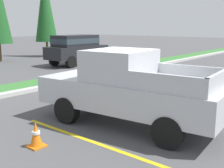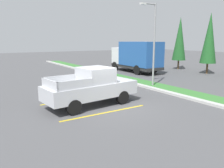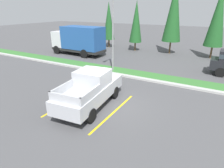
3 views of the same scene
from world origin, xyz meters
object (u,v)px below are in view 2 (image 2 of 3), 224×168
object	(u,v)px
street_light	(153,39)
traffic_cone	(83,90)
pickup_truck_main	(92,87)
cargo_truck_distant	(136,56)
cypress_tree_left_inner	(209,38)
cypress_tree_leftmost	(180,39)

from	to	relation	value
street_light	traffic_cone	world-z (taller)	street_light
pickup_truck_main	cargo_truck_distant	distance (m)	13.81
cypress_tree_left_inner	traffic_cone	world-z (taller)	cypress_tree_left_inner
pickup_truck_main	cargo_truck_distant	xyz separation A→B (m)	(-9.10, 10.36, 0.81)
pickup_truck_main	cypress_tree_leftmost	size ratio (longest dim) A/B	0.85
pickup_truck_main	cargo_truck_distant	world-z (taller)	cargo_truck_distant
traffic_cone	cypress_tree_leftmost	bearing A→B (deg)	110.27
pickup_truck_main	street_light	world-z (taller)	street_light
street_light	traffic_cone	distance (m)	6.64
pickup_truck_main	cypress_tree_left_inner	xyz separation A→B (m)	(-4.05, 16.05, 2.72)
pickup_truck_main	cargo_truck_distant	size ratio (longest dim) A/B	0.79
cypress_tree_left_inner	traffic_cone	xyz separation A→B (m)	(1.47, -15.38, -3.47)
pickup_truck_main	cypress_tree_left_inner	distance (m)	16.78
traffic_cone	cypress_tree_left_inner	bearing A→B (deg)	95.45
street_light	cypress_tree_leftmost	size ratio (longest dim) A/B	0.99
pickup_truck_main	traffic_cone	bearing A→B (deg)	165.46
pickup_truck_main	cypress_tree_leftmost	xyz separation A→B (m)	(-8.44, 16.53, 2.68)
cypress_tree_left_inner	street_light	bearing A→B (deg)	-79.21
cypress_tree_leftmost	cypress_tree_left_inner	size ratio (longest dim) A/B	0.99
cypress_tree_left_inner	cypress_tree_leftmost	bearing A→B (deg)	173.79
cypress_tree_leftmost	traffic_cone	xyz separation A→B (m)	(5.86, -15.86, -3.43)
pickup_truck_main	street_light	size ratio (longest dim) A/B	0.86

